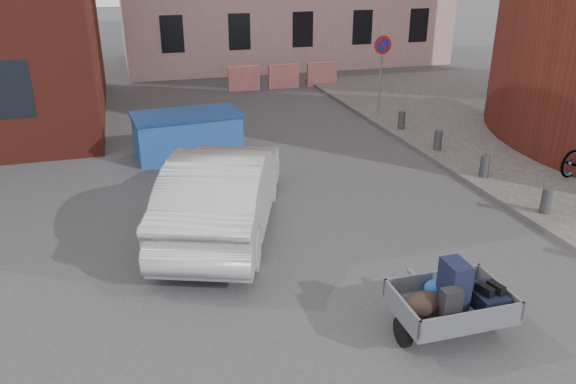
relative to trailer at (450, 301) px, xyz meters
name	(u,v)px	position (x,y,z in m)	size (l,w,h in m)	color
ground	(290,291)	(-1.85, 1.79, -0.61)	(120.00, 120.00, 0.00)	#38383A
no_parking_sign	(382,59)	(4.15, 11.27, 1.41)	(0.60, 0.09, 2.65)	gray
bollards	(485,166)	(4.15, 5.19, -0.21)	(0.22, 9.02, 0.55)	#3A3A3D
barriers	(284,76)	(2.35, 16.79, -0.11)	(4.70, 0.18, 1.00)	red
trailer	(450,301)	(0.00, 0.00, 0.00)	(1.61, 1.81, 1.20)	black
dumpster	(187,134)	(-2.59, 9.22, 0.00)	(3.02, 1.75, 1.21)	#214DA1
silver_car	(223,190)	(-2.46, 4.41, 0.25)	(1.81, 5.19, 1.71)	#A1A3A8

